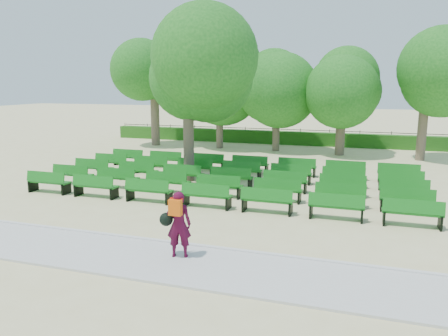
{
  "coord_description": "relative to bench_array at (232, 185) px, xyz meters",
  "views": [
    {
      "loc": [
        5.36,
        -16.32,
        4.26
      ],
      "look_at": [
        0.37,
        -1.0,
        1.1
      ],
      "focal_mm": 35.0,
      "sensor_mm": 36.0,
      "label": 1
    }
  ],
  "objects": [
    {
      "name": "curb",
      "position": [
        -0.23,
        -6.73,
        -0.04
      ],
      "size": [
        30.0,
        0.12,
        0.1
      ],
      "primitive_type": "cube",
      "color": "silver",
      "rests_on": "ground"
    },
    {
      "name": "fence",
      "position": [
        -0.23,
        13.92,
        -0.09
      ],
      "size": [
        26.0,
        0.1,
        1.02
      ],
      "primitive_type": null,
      "color": "black",
      "rests_on": "ground"
    },
    {
      "name": "hedge",
      "position": [
        -0.23,
        13.52,
        0.36
      ],
      "size": [
        26.0,
        0.7,
        0.9
      ],
      "primitive_type": "cube",
      "color": "#245D18",
      "rests_on": "ground"
    },
    {
      "name": "tree_line",
      "position": [
        -0.23,
        9.52,
        -0.09
      ],
      "size": [
        21.8,
        6.8,
        7.04
      ],
      "primitive_type": null,
      "color": "#24711E",
      "rests_on": "ground"
    },
    {
      "name": "person",
      "position": [
        0.93,
        -7.54,
        0.82
      ],
      "size": [
        0.81,
        0.53,
        1.65
      ],
      "rotation": [
        0.0,
        0.0,
        3.39
      ],
      "color": "#440922",
      "rests_on": "ground"
    },
    {
      "name": "tree_among",
      "position": [
        -2.17,
        0.63,
        4.47
      ],
      "size": [
        4.66,
        4.66,
        6.68
      ],
      "color": "brown",
      "rests_on": "ground"
    },
    {
      "name": "bench_array",
      "position": [
        0.0,
        0.0,
        0.0
      ],
      "size": [
        1.72,
        0.54,
        1.09
      ],
      "rotation": [
        0.0,
        0.0,
        0.0
      ],
      "color": "#137018",
      "rests_on": "ground"
    },
    {
      "name": "ground",
      "position": [
        -0.23,
        -0.48,
        -0.09
      ],
      "size": [
        120.0,
        120.0,
        0.0
      ],
      "primitive_type": "plane",
      "color": "beige"
    },
    {
      "name": "paving",
      "position": [
        -0.23,
        -7.88,
        -0.06
      ],
      "size": [
        30.0,
        2.2,
        0.06
      ],
      "primitive_type": "cube",
      "color": "beige",
      "rests_on": "ground"
    }
  ]
}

